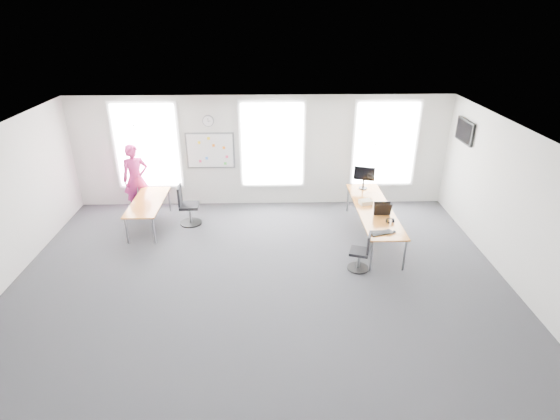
{
  "coord_description": "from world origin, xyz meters",
  "views": [
    {
      "loc": [
        0.22,
        -7.21,
        5.1
      ],
      "look_at": [
        0.43,
        1.2,
        1.1
      ],
      "focal_mm": 28.0,
      "sensor_mm": 36.0,
      "label": 1
    }
  ],
  "objects_px": {
    "chair_left": "(187,207)",
    "headphones": "(390,221)",
    "monitor": "(364,176)",
    "desk_right": "(374,210)",
    "chair_right": "(362,254)",
    "keyboard": "(382,233)",
    "person": "(136,179)",
    "desk_left": "(148,203)"
  },
  "relations": [
    {
      "from": "chair_left",
      "to": "headphones",
      "type": "distance_m",
      "value": 4.96
    },
    {
      "from": "headphones",
      "to": "monitor",
      "type": "height_order",
      "value": "monitor"
    },
    {
      "from": "desk_right",
      "to": "chair_right",
      "type": "xyz_separation_m",
      "value": [
        -0.54,
        -1.41,
        -0.32
      ]
    },
    {
      "from": "headphones",
      "to": "keyboard",
      "type": "bearing_deg",
      "value": -138.97
    },
    {
      "from": "chair_left",
      "to": "person",
      "type": "bearing_deg",
      "value": 58.34
    },
    {
      "from": "chair_left",
      "to": "monitor",
      "type": "bearing_deg",
      "value": -87.31
    },
    {
      "from": "chair_right",
      "to": "keyboard",
      "type": "distance_m",
      "value": 0.6
    },
    {
      "from": "chair_left",
      "to": "monitor",
      "type": "distance_m",
      "value": 4.57
    },
    {
      "from": "chair_left",
      "to": "keyboard",
      "type": "bearing_deg",
      "value": -117.08
    },
    {
      "from": "chair_right",
      "to": "chair_left",
      "type": "relative_size",
      "value": 0.83
    },
    {
      "from": "keyboard",
      "to": "headphones",
      "type": "relative_size",
      "value": 2.8
    },
    {
      "from": "headphones",
      "to": "person",
      "type": "bearing_deg",
      "value": 141.0
    },
    {
      "from": "chair_left",
      "to": "headphones",
      "type": "bearing_deg",
      "value": -110.53
    },
    {
      "from": "desk_left",
      "to": "keyboard",
      "type": "xyz_separation_m",
      "value": [
        5.34,
        -1.9,
        0.13
      ]
    },
    {
      "from": "desk_right",
      "to": "monitor",
      "type": "xyz_separation_m",
      "value": [
        -0.02,
        1.21,
        0.41
      ]
    },
    {
      "from": "desk_left",
      "to": "person",
      "type": "distance_m",
      "value": 1.08
    },
    {
      "from": "chair_left",
      "to": "person",
      "type": "height_order",
      "value": "person"
    },
    {
      "from": "monitor",
      "to": "desk_left",
      "type": "bearing_deg",
      "value": -155.8
    },
    {
      "from": "chair_right",
      "to": "monitor",
      "type": "relative_size",
      "value": 1.44
    },
    {
      "from": "desk_right",
      "to": "headphones",
      "type": "distance_m",
      "value": 0.75
    },
    {
      "from": "desk_right",
      "to": "desk_left",
      "type": "bearing_deg",
      "value": 172.79
    },
    {
      "from": "person",
      "to": "headphones",
      "type": "relative_size",
      "value": 10.61
    },
    {
      "from": "desk_right",
      "to": "desk_left",
      "type": "height_order",
      "value": "desk_right"
    },
    {
      "from": "desk_left",
      "to": "person",
      "type": "relative_size",
      "value": 1.02
    },
    {
      "from": "desk_left",
      "to": "chair_left",
      "type": "height_order",
      "value": "chair_left"
    },
    {
      "from": "desk_right",
      "to": "headphones",
      "type": "bearing_deg",
      "value": -76.1
    },
    {
      "from": "desk_right",
      "to": "person",
      "type": "bearing_deg",
      "value": 164.93
    },
    {
      "from": "person",
      "to": "headphones",
      "type": "bearing_deg",
      "value": -43.83
    },
    {
      "from": "chair_left",
      "to": "chair_right",
      "type": "bearing_deg",
      "value": -121.57
    },
    {
      "from": "desk_left",
      "to": "monitor",
      "type": "xyz_separation_m",
      "value": [
        5.43,
        0.53,
        0.47
      ]
    },
    {
      "from": "chair_right",
      "to": "monitor",
      "type": "height_order",
      "value": "monitor"
    },
    {
      "from": "headphones",
      "to": "monitor",
      "type": "relative_size",
      "value": 0.29
    },
    {
      "from": "desk_left",
      "to": "headphones",
      "type": "height_order",
      "value": "headphones"
    },
    {
      "from": "keyboard",
      "to": "monitor",
      "type": "relative_size",
      "value": 0.82
    },
    {
      "from": "desk_right",
      "to": "person",
      "type": "relative_size",
      "value": 1.66
    },
    {
      "from": "headphones",
      "to": "monitor",
      "type": "xyz_separation_m",
      "value": [
        -0.2,
        1.94,
        0.31
      ]
    },
    {
      "from": "keyboard",
      "to": "headphones",
      "type": "xyz_separation_m",
      "value": [
        0.29,
        0.49,
        0.03
      ]
    },
    {
      "from": "desk_right",
      "to": "person",
      "type": "xyz_separation_m",
      "value": [
        -5.95,
        1.6,
        0.23
      ]
    },
    {
      "from": "desk_left",
      "to": "chair_left",
      "type": "relative_size",
      "value": 1.82
    },
    {
      "from": "desk_right",
      "to": "keyboard",
      "type": "height_order",
      "value": "keyboard"
    },
    {
      "from": "desk_right",
      "to": "desk_left",
      "type": "xyz_separation_m",
      "value": [
        -5.45,
        0.69,
        -0.07
      ]
    },
    {
      "from": "desk_right",
      "to": "chair_left",
      "type": "relative_size",
      "value": 2.96
    }
  ]
}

